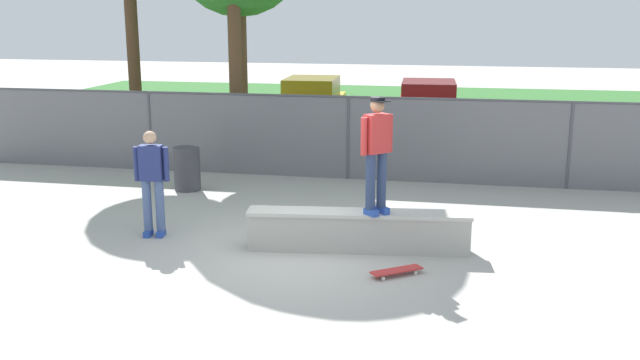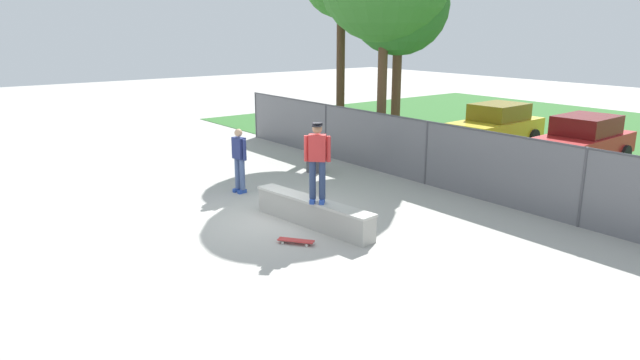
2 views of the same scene
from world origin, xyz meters
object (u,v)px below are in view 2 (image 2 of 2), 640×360
object	(u,v)px
skateboard	(296,241)
car_yellow	(497,125)
car_red	(583,140)
concrete_ledge	(313,212)
tree_near_right	(399,5)
bystander	(239,158)
trash_bin	(315,158)
skateboarder	(317,159)

from	to	relation	value
skateboard	car_yellow	world-z (taller)	car_yellow
car_red	concrete_ledge	bearing A→B (deg)	-92.82
tree_near_right	bystander	world-z (taller)	tree_near_right
concrete_ledge	bystander	distance (m)	3.59
car_yellow	bystander	bearing A→B (deg)	-91.73
tree_near_right	trash_bin	distance (m)	5.86
skateboarder	trash_bin	distance (m)	5.66
tree_near_right	car_red	bearing A→B (deg)	44.55
bystander	tree_near_right	bearing A→B (deg)	93.92
skateboard	skateboarder	bearing A→B (deg)	115.21
car_red	trash_bin	size ratio (longest dim) A/B	4.60
car_red	bystander	distance (m)	11.70
car_yellow	car_red	bearing A→B (deg)	-5.53
skateboarder	skateboard	size ratio (longest dim) A/B	2.41
bystander	trash_bin	bearing A→B (deg)	101.55
car_yellow	concrete_ledge	bearing A→B (deg)	-74.39
tree_near_right	bystander	size ratio (longest dim) A/B	3.82
car_red	skateboarder	bearing A→B (deg)	-91.36
concrete_ledge	tree_near_right	world-z (taller)	tree_near_right
tree_near_right	trash_bin	bearing A→B (deg)	-93.26
skateboarder	car_yellow	xyz separation A→B (m)	(-3.47, 11.49, -0.84)
car_red	bystander	world-z (taller)	bystander
skateboarder	tree_near_right	distance (m)	8.68
skateboard	trash_bin	bearing A→B (deg)	139.28
concrete_ledge	tree_near_right	distance (m)	9.13
car_red	trash_bin	distance (m)	9.15
skateboard	tree_near_right	distance (m)	10.31
tree_near_right	bystander	distance (m)	7.79
skateboarder	bystander	size ratio (longest dim) A/B	1.01
skateboard	car_yellow	xyz separation A→B (m)	(-3.90, 12.40, 0.77)
concrete_ledge	tree_near_right	bearing A→B (deg)	121.09
concrete_ledge	skateboarder	world-z (taller)	skateboarder
skateboarder	car_red	world-z (taller)	skateboarder
tree_near_right	car_red	world-z (taller)	tree_near_right
bystander	concrete_ledge	bearing A→B (deg)	-1.18
skateboarder	car_yellow	size ratio (longest dim) A/B	0.43
car_red	skateboard	bearing A→B (deg)	-89.21
skateboard	car_red	xyz separation A→B (m)	(-0.17, 12.04, 0.77)
skateboarder	skateboard	distance (m)	1.90
car_red	tree_near_right	bearing A→B (deg)	-135.45
car_yellow	bystander	size ratio (longest dim) A/B	2.35
skateboarder	car_red	distance (m)	11.16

